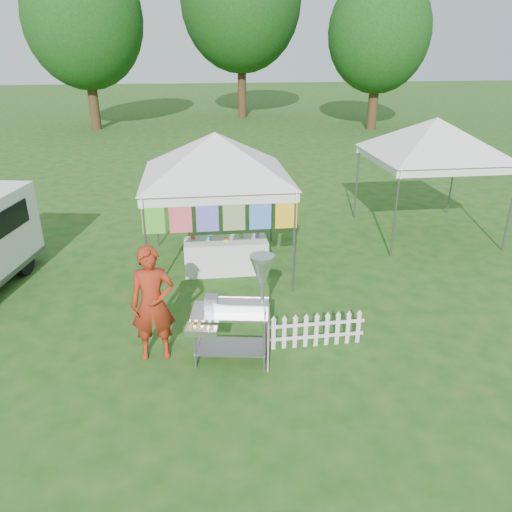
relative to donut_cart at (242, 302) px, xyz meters
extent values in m
plane|color=#1B4814|center=(-0.17, 0.19, -1.06)|extent=(120.00, 120.00, 0.00)
cylinder|color=#59595E|center=(-1.59, 2.27, -0.01)|extent=(0.04, 0.04, 2.10)
cylinder|color=#59595E|center=(1.25, 2.27, -0.01)|extent=(0.04, 0.04, 2.10)
cylinder|color=#59595E|center=(-1.59, 5.11, -0.01)|extent=(0.04, 0.04, 2.10)
cylinder|color=#59595E|center=(1.25, 5.11, -0.01)|extent=(0.04, 0.04, 2.10)
cube|color=white|center=(-0.17, 2.27, 0.94)|extent=(3.00, 0.03, 0.22)
cube|color=white|center=(-0.17, 5.11, 0.94)|extent=(3.00, 0.03, 0.22)
pyramid|color=white|center=(-0.17, 3.69, 1.94)|extent=(4.24, 4.24, 0.90)
cylinder|color=#59595E|center=(-0.17, 2.27, 1.02)|extent=(3.00, 0.03, 0.03)
cube|color=#189129|center=(-1.42, 2.27, 0.67)|extent=(0.42, 0.01, 0.70)
cube|color=#C3187E|center=(-0.92, 2.27, 0.67)|extent=(0.42, 0.01, 0.70)
cube|color=purple|center=(-0.42, 2.27, 0.67)|extent=(0.42, 0.01, 0.70)
cube|color=#F4AF0C|center=(0.08, 2.27, 0.67)|extent=(0.42, 0.01, 0.70)
cube|color=#1A2DD0|center=(0.58, 2.27, 0.67)|extent=(0.42, 0.01, 0.70)
cube|color=orange|center=(1.08, 2.27, 0.67)|extent=(0.42, 0.01, 0.70)
cylinder|color=#59595E|center=(3.91, 3.77, -0.01)|extent=(0.04, 0.04, 2.10)
cylinder|color=#59595E|center=(6.75, 3.77, -0.01)|extent=(0.04, 0.04, 2.10)
cylinder|color=#59595E|center=(3.91, 6.61, -0.01)|extent=(0.04, 0.04, 2.10)
cylinder|color=#59595E|center=(6.75, 6.61, -0.01)|extent=(0.04, 0.04, 2.10)
cube|color=white|center=(5.33, 3.77, 0.94)|extent=(3.00, 0.03, 0.22)
cube|color=white|center=(5.33, 6.61, 0.94)|extent=(3.00, 0.03, 0.22)
pyramid|color=white|center=(5.33, 5.19, 1.94)|extent=(4.24, 4.24, 0.90)
cylinder|color=#59595E|center=(5.33, 3.77, 1.02)|extent=(3.00, 0.03, 0.03)
cylinder|color=#321D12|center=(-6.17, 24.19, 0.92)|extent=(0.56, 0.56, 3.96)
ellipsoid|color=#205618|center=(-6.17, 24.19, 4.79)|extent=(6.40, 6.40, 7.36)
cylinder|color=#321D12|center=(2.83, 28.19, 1.36)|extent=(0.56, 0.56, 4.84)
ellipsoid|color=#205618|center=(2.83, 28.19, 6.09)|extent=(7.60, 7.60, 8.74)
cylinder|color=#321D12|center=(9.83, 22.19, 0.70)|extent=(0.56, 0.56, 3.52)
ellipsoid|color=#205618|center=(9.83, 22.19, 4.14)|extent=(5.60, 5.60, 6.44)
cylinder|color=gray|center=(-0.75, -0.11, -0.62)|extent=(0.04, 0.04, 0.88)
cylinder|color=gray|center=(0.30, -0.29, -0.62)|extent=(0.04, 0.04, 0.88)
cylinder|color=gray|center=(-0.67, 0.37, -0.62)|extent=(0.04, 0.04, 0.88)
cylinder|color=gray|center=(0.38, 0.19, -0.62)|extent=(0.04, 0.04, 0.88)
cube|color=gray|center=(-0.19, 0.04, -0.82)|extent=(1.19, 0.73, 0.01)
cube|color=#B7B7BC|center=(-0.19, 0.04, -0.18)|extent=(1.25, 0.77, 0.04)
cube|color=#B7B7BC|center=(-0.01, 0.06, -0.09)|extent=(0.86, 0.38, 0.15)
cube|color=gray|center=(-0.47, 0.14, -0.06)|extent=(0.23, 0.24, 0.21)
cylinder|color=gray|center=(0.30, 0.01, 0.25)|extent=(0.06, 0.06, 0.88)
cone|color=#B7B7BC|center=(0.30, 0.01, 0.50)|extent=(0.40, 0.40, 0.39)
cylinder|color=#B7B7BC|center=(0.30, 0.01, 0.71)|extent=(0.43, 0.43, 0.06)
cube|color=#B7B7BC|center=(-0.63, -0.26, -0.28)|extent=(0.51, 0.37, 0.10)
cube|color=#C988AA|center=(0.40, -0.06, -0.62)|extent=(0.14, 0.72, 0.79)
cube|color=white|center=(0.30, -0.32, -0.07)|extent=(0.04, 0.14, 0.18)
imported|color=maroon|center=(-1.36, 0.31, -0.11)|extent=(0.71, 0.48, 1.89)
cylinder|color=black|center=(-4.40, 3.81, -0.75)|extent=(0.31, 0.64, 0.61)
cube|color=white|center=(0.53, 0.25, -0.78)|extent=(0.07, 0.02, 0.56)
cube|color=white|center=(0.71, 0.25, -0.78)|extent=(0.07, 0.02, 0.56)
cube|color=white|center=(0.89, 0.26, -0.78)|extent=(0.07, 0.02, 0.56)
cube|color=white|center=(1.07, 0.26, -0.78)|extent=(0.07, 0.02, 0.56)
cube|color=white|center=(1.25, 0.26, -0.78)|extent=(0.07, 0.02, 0.56)
cube|color=white|center=(1.43, 0.27, -0.78)|extent=(0.07, 0.02, 0.56)
cube|color=white|center=(1.61, 0.27, -0.78)|extent=(0.07, 0.02, 0.56)
cube|color=white|center=(1.79, 0.27, -0.78)|extent=(0.07, 0.02, 0.56)
cube|color=white|center=(1.97, 0.27, -0.78)|extent=(0.07, 0.02, 0.56)
cube|color=white|center=(1.25, 0.26, -0.88)|extent=(1.62, 0.05, 0.05)
cube|color=white|center=(1.25, 0.26, -0.64)|extent=(1.62, 0.05, 0.05)
cube|color=white|center=(-0.02, 3.43, -0.69)|extent=(1.80, 0.70, 0.74)
camera|label=1|loc=(-0.63, -6.64, 3.60)|focal=35.00mm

